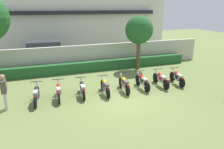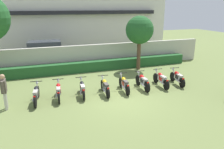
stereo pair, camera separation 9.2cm
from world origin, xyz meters
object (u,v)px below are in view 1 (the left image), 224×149
(motorcycle_in_row_1, at_px, (59,91))
(motorcycle_in_row_3, at_px, (105,86))
(motorcycle_in_row_4, at_px, (124,84))
(motorcycle_in_row_5, at_px, (142,81))
(motorcycle_in_row_0, at_px, (36,94))
(motorcycle_in_row_7, at_px, (177,77))
(tree_far_side, at_px, (139,30))
(motorcycle_in_row_2, at_px, (82,88))
(parked_car, at_px, (46,52))
(inspector_person, at_px, (4,89))
(motorcycle_in_row_6, at_px, (161,79))

(motorcycle_in_row_1, height_order, motorcycle_in_row_3, motorcycle_in_row_1)
(motorcycle_in_row_4, xyz_separation_m, motorcycle_in_row_5, (1.18, 0.01, 0.01))
(motorcycle_in_row_0, distance_m, motorcycle_in_row_4, 4.77)
(motorcycle_in_row_3, height_order, motorcycle_in_row_7, motorcycle_in_row_7)
(tree_far_side, relative_size, motorcycle_in_row_7, 2.19)
(motorcycle_in_row_0, relative_size, motorcycle_in_row_1, 1.05)
(motorcycle_in_row_0, height_order, motorcycle_in_row_2, motorcycle_in_row_0)
(motorcycle_in_row_5, bearing_deg, motorcycle_in_row_3, 94.26)
(motorcycle_in_row_3, bearing_deg, motorcycle_in_row_5, -84.06)
(motorcycle_in_row_3, bearing_deg, parked_car, 20.61)
(motorcycle_in_row_4, bearing_deg, motorcycle_in_row_7, -84.64)
(motorcycle_in_row_7, height_order, inspector_person, inspector_person)
(inspector_person, bearing_deg, tree_far_side, 25.12)
(motorcycle_in_row_1, relative_size, motorcycle_in_row_3, 0.99)
(motorcycle_in_row_2, distance_m, motorcycle_in_row_3, 1.26)
(motorcycle_in_row_2, relative_size, motorcycle_in_row_6, 0.92)
(motorcycle_in_row_3, bearing_deg, motorcycle_in_row_0, 92.61)
(motorcycle_in_row_1, xyz_separation_m, inspector_person, (-2.49, -0.37, 0.58))
(motorcycle_in_row_3, bearing_deg, motorcycle_in_row_1, 90.72)
(motorcycle_in_row_3, xyz_separation_m, motorcycle_in_row_4, (1.16, 0.04, 0.00))
(parked_car, distance_m, inspector_person, 9.07)
(motorcycle_in_row_5, distance_m, inspector_person, 7.36)
(motorcycle_in_row_0, height_order, motorcycle_in_row_5, motorcycle_in_row_5)
(motorcycle_in_row_4, distance_m, motorcycle_in_row_6, 2.44)
(motorcycle_in_row_2, relative_size, motorcycle_in_row_3, 0.97)
(motorcycle_in_row_5, xyz_separation_m, motorcycle_in_row_6, (1.26, 0.01, -0.01))
(parked_car, height_order, motorcycle_in_row_0, parked_car)
(motorcycle_in_row_0, relative_size, motorcycle_in_row_5, 1.02)
(tree_far_side, height_order, inspector_person, tree_far_side)
(motorcycle_in_row_4, relative_size, motorcycle_in_row_7, 1.03)
(motorcycle_in_row_4, bearing_deg, motorcycle_in_row_1, 93.97)
(motorcycle_in_row_2, bearing_deg, motorcycle_in_row_1, 95.29)
(motorcycle_in_row_2, relative_size, inspector_person, 1.05)
(motorcycle_in_row_0, distance_m, motorcycle_in_row_3, 3.61)
(motorcycle_in_row_3, relative_size, inspector_person, 1.08)
(motorcycle_in_row_3, relative_size, motorcycle_in_row_5, 0.98)
(motorcycle_in_row_3, height_order, motorcycle_in_row_6, motorcycle_in_row_6)
(motorcycle_in_row_1, bearing_deg, motorcycle_in_row_7, -84.99)
(motorcycle_in_row_2, distance_m, motorcycle_in_row_4, 2.41)
(motorcycle_in_row_4, bearing_deg, motorcycle_in_row_6, -83.56)
(tree_far_side, distance_m, motorcycle_in_row_1, 8.02)
(parked_car, height_order, motorcycle_in_row_2, parked_car)
(parked_car, bearing_deg, motorcycle_in_row_7, -45.32)
(parked_car, distance_m, motorcycle_in_row_5, 9.71)
(motorcycle_in_row_2, xyz_separation_m, motorcycle_in_row_3, (1.25, -0.15, 0.00))
(motorcycle_in_row_2, distance_m, inspector_person, 3.81)
(motorcycle_in_row_0, distance_m, motorcycle_in_row_7, 8.35)
(parked_car, xyz_separation_m, motorcycle_in_row_1, (-0.08, -8.32, -0.48))
(tree_far_side, bearing_deg, motorcycle_in_row_3, -135.06)
(parked_car, distance_m, motorcycle_in_row_1, 8.34)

